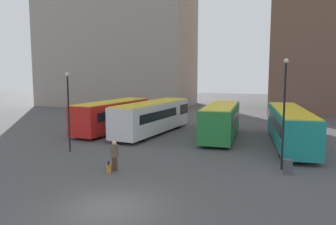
% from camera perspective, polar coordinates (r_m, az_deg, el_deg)
% --- Properties ---
extents(ground_plane, '(160.00, 160.00, 0.00)m').
position_cam_1_polar(ground_plane, '(14.70, -10.33, -16.17)').
color(ground_plane, '#4C4C4F').
extents(bus_0, '(3.89, 10.36, 2.98)m').
position_cam_1_polar(bus_0, '(32.49, -9.52, -0.42)').
color(bus_0, red).
rests_on(bus_0, ground_plane).
extents(bus_1, '(4.22, 11.58, 3.01)m').
position_cam_1_polar(bus_1, '(30.99, -2.61, -0.65)').
color(bus_1, silver).
rests_on(bus_1, ground_plane).
extents(bus_2, '(2.71, 9.15, 2.95)m').
position_cam_1_polar(bus_2, '(28.96, 9.20, -1.36)').
color(bus_2, '#237A38').
rests_on(bus_2, ground_plane).
extents(bus_3, '(3.32, 12.34, 2.92)m').
position_cam_1_polar(bus_3, '(27.55, 20.44, -2.13)').
color(bus_3, '#19847F').
rests_on(bus_3, ground_plane).
extents(traveler, '(0.58, 0.58, 1.79)m').
position_cam_1_polar(traveler, '(19.62, -9.31, -6.93)').
color(traveler, '#4C3828').
rests_on(traveler, ground_plane).
extents(suitcase, '(0.34, 0.43, 0.71)m').
position_cam_1_polar(suitcase, '(19.45, -10.20, -9.57)').
color(suitcase, '#B27A1E').
rests_on(suitcase, ground_plane).
extents(lamp_post_0, '(0.28, 0.28, 6.55)m').
position_cam_1_polar(lamp_post_0, '(20.21, 19.59, 1.02)').
color(lamp_post_0, black).
rests_on(lamp_post_0, ground_plane).
extents(lamp_post_1, '(0.28, 0.28, 5.76)m').
position_cam_1_polar(lamp_post_1, '(24.65, -16.96, 1.16)').
color(lamp_post_1, black).
rests_on(lamp_post_1, ground_plane).
extents(trash_bin, '(0.52, 0.52, 0.85)m').
position_cam_1_polar(trash_bin, '(20.05, 20.15, -8.86)').
color(trash_bin, '#47474C').
rests_on(trash_bin, ground_plane).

